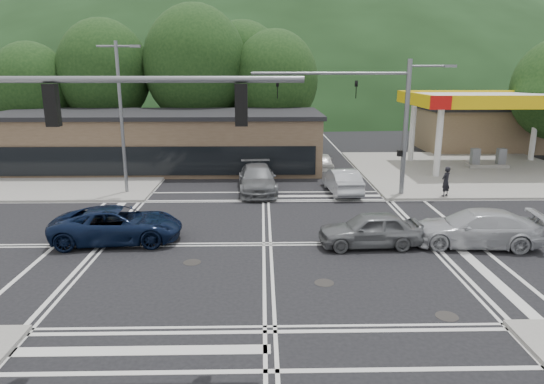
{
  "coord_description": "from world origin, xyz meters",
  "views": [
    {
      "loc": [
        -0.21,
        -19.97,
        7.44
      ],
      "look_at": [
        0.29,
        3.76,
        1.4
      ],
      "focal_mm": 32.0,
      "sensor_mm": 36.0,
      "label": 1
    }
  ],
  "objects_px": {
    "car_grey_center": "(370,229)",
    "car_silver_east": "(475,228)",
    "car_northbound": "(257,179)",
    "pedestrian": "(446,181)",
    "car_queue_a": "(342,181)",
    "car_queue_b": "(321,162)",
    "car_blue_west": "(118,225)"
  },
  "relations": [
    {
      "from": "car_queue_b",
      "to": "car_northbound",
      "type": "bearing_deg",
      "value": 53.61
    },
    {
      "from": "car_blue_west",
      "to": "car_northbound",
      "type": "distance_m",
      "value": 10.78
    },
    {
      "from": "car_queue_a",
      "to": "pedestrian",
      "type": "height_order",
      "value": "pedestrian"
    },
    {
      "from": "car_grey_center",
      "to": "car_silver_east",
      "type": "height_order",
      "value": "car_silver_east"
    },
    {
      "from": "car_grey_center",
      "to": "car_silver_east",
      "type": "relative_size",
      "value": 0.82
    },
    {
      "from": "car_queue_b",
      "to": "car_silver_east",
      "type": "bearing_deg",
      "value": 109.09
    },
    {
      "from": "car_blue_west",
      "to": "car_queue_b",
      "type": "bearing_deg",
      "value": -40.31
    },
    {
      "from": "car_queue_a",
      "to": "pedestrian",
      "type": "xyz_separation_m",
      "value": [
        5.86,
        -1.5,
        0.26
      ]
    },
    {
      "from": "car_silver_east",
      "to": "car_grey_center",
      "type": "bearing_deg",
      "value": -83.33
    },
    {
      "from": "car_blue_west",
      "to": "car_queue_b",
      "type": "height_order",
      "value": "car_blue_west"
    },
    {
      "from": "car_silver_east",
      "to": "car_northbound",
      "type": "relative_size",
      "value": 0.97
    },
    {
      "from": "car_silver_east",
      "to": "car_northbound",
      "type": "bearing_deg",
      "value": -128.98
    },
    {
      "from": "car_queue_a",
      "to": "car_queue_b",
      "type": "xyz_separation_m",
      "value": [
        -0.52,
        6.31,
        -0.05
      ]
    },
    {
      "from": "car_queue_a",
      "to": "car_northbound",
      "type": "relative_size",
      "value": 0.83
    },
    {
      "from": "car_northbound",
      "to": "pedestrian",
      "type": "xyz_separation_m",
      "value": [
        11.09,
        -1.9,
        0.22
      ]
    },
    {
      "from": "car_blue_west",
      "to": "car_queue_a",
      "type": "relative_size",
      "value": 1.2
    },
    {
      "from": "car_queue_a",
      "to": "car_queue_b",
      "type": "bearing_deg",
      "value": -89.71
    },
    {
      "from": "car_queue_b",
      "to": "pedestrian",
      "type": "xyz_separation_m",
      "value": [
        6.39,
        -7.81,
        0.31
      ]
    },
    {
      "from": "car_grey_center",
      "to": "pedestrian",
      "type": "relative_size",
      "value": 2.5
    },
    {
      "from": "car_queue_a",
      "to": "car_blue_west",
      "type": "bearing_deg",
      "value": 32.47
    },
    {
      "from": "car_blue_west",
      "to": "car_grey_center",
      "type": "relative_size",
      "value": 1.27
    },
    {
      "from": "car_grey_center",
      "to": "car_queue_a",
      "type": "bearing_deg",
      "value": 175.43
    },
    {
      "from": "car_silver_east",
      "to": "car_queue_a",
      "type": "bearing_deg",
      "value": -148.75
    },
    {
      "from": "car_grey_center",
      "to": "car_northbound",
      "type": "xyz_separation_m",
      "value": [
        -4.92,
        9.7,
        0.06
      ]
    },
    {
      "from": "car_silver_east",
      "to": "car_queue_b",
      "type": "xyz_separation_m",
      "value": [
        -4.78,
        15.61,
        -0.07
      ]
    },
    {
      "from": "car_silver_east",
      "to": "car_queue_b",
      "type": "height_order",
      "value": "car_silver_east"
    },
    {
      "from": "car_grey_center",
      "to": "car_queue_a",
      "type": "xyz_separation_m",
      "value": [
        0.31,
        9.3,
        0.02
      ]
    },
    {
      "from": "car_blue_west",
      "to": "car_queue_b",
      "type": "distance_m",
      "value": 18.33
    },
    {
      "from": "car_blue_west",
      "to": "car_silver_east",
      "type": "distance_m",
      "value": 15.59
    },
    {
      "from": "car_blue_west",
      "to": "pedestrian",
      "type": "xyz_separation_m",
      "value": [
        17.18,
        7.0,
        0.25
      ]
    },
    {
      "from": "pedestrian",
      "to": "car_grey_center",
      "type": "bearing_deg",
      "value": 14.33
    },
    {
      "from": "car_northbound",
      "to": "pedestrian",
      "type": "bearing_deg",
      "value": -12.94
    }
  ]
}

